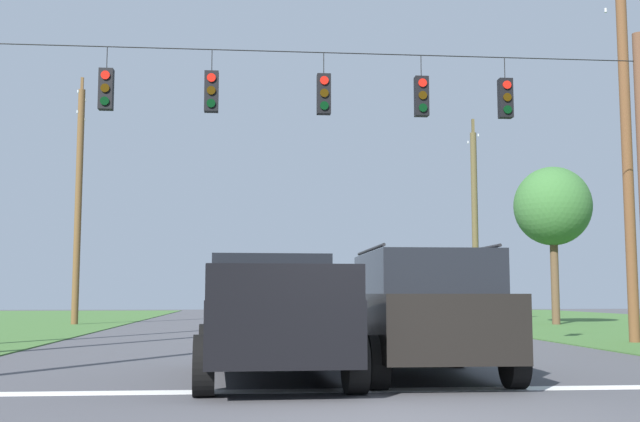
{
  "coord_description": "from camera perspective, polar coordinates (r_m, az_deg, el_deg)",
  "views": [
    {
      "loc": [
        -1.54,
        -8.23,
        1.33
      ],
      "look_at": [
        0.23,
        11.46,
        3.41
      ],
      "focal_mm": 44.17,
      "sensor_mm": 36.0,
      "label": 1
    }
  ],
  "objects": [
    {
      "name": "lane_dash_1",
      "position": [
        24.63,
        -1.56,
        -9.1
      ],
      "size": [
        2.5,
        0.15,
        0.01
      ],
      "primitive_type": "cube",
      "rotation": [
        0.0,
        0.0,
        1.57
      ],
      "color": "white",
      "rests_on": "ground"
    },
    {
      "name": "lane_dash_3",
      "position": [
        35.71,
        -2.69,
        -8.14
      ],
      "size": [
        2.5,
        0.15,
        0.01
      ],
      "primitive_type": "cube",
      "rotation": [
        0.0,
        0.0,
        1.57
      ],
      "color": "white",
      "rests_on": "ground"
    },
    {
      "name": "lane_dash_4",
      "position": [
        46.38,
        -3.26,
        -7.65
      ],
      "size": [
        2.5,
        0.15,
        0.01
      ],
      "primitive_type": "cube",
      "rotation": [
        0.0,
        0.0,
        1.57
      ],
      "color": "white",
      "rests_on": "ground"
    },
    {
      "name": "suv_black",
      "position": [
        12.86,
        7.39,
        -7.17
      ],
      "size": [
        2.24,
        4.81,
        2.05
      ],
      "color": "black",
      "rests_on": "ground"
    },
    {
      "name": "utility_pole_far_left",
      "position": [
        35.93,
        -17.1,
        0.8
      ],
      "size": [
        0.3,
        1.6,
        10.89
      ],
      "color": "brown",
      "rests_on": "ground"
    },
    {
      "name": "pickup_truck",
      "position": [
        12.44,
        -3.59,
        -7.68
      ],
      "size": [
        2.46,
        5.48,
        1.95
      ],
      "color": "black",
      "rests_on": "ground"
    },
    {
      "name": "overhead_signal_span",
      "position": [
        18.26,
        0.19,
        3.42
      ],
      "size": [
        15.78,
        0.31,
        7.68
      ],
      "color": "brown",
      "rests_on": "ground"
    },
    {
      "name": "utility_pole_far_right",
      "position": [
        36.55,
        11.16,
        -0.88
      ],
      "size": [
        0.29,
        1.75,
        9.38
      ],
      "color": "brown",
      "rests_on": "ground"
    },
    {
      "name": "stop_bar_stripe",
      "position": [
        11.16,
        2.91,
        -12.83
      ],
      "size": [
        12.96,
        0.45,
        0.01
      ],
      "primitive_type": "cube",
      "color": "white",
      "rests_on": "ground"
    },
    {
      "name": "tree_roadside_right",
      "position": [
        35.64,
        16.5,
        0.29
      ],
      "size": [
        3.33,
        3.33,
        6.84
      ],
      "color": "brown",
      "rests_on": "ground"
    },
    {
      "name": "lane_dash_0",
      "position": [
        17.09,
        0.05,
        -10.47
      ],
      "size": [
        2.5,
        0.15,
        0.01
      ],
      "primitive_type": "cube",
      "rotation": [
        0.0,
        0.0,
        1.57
      ],
      "color": "white",
      "rests_on": "ground"
    },
    {
      "name": "lane_dash_2",
      "position": [
        31.88,
        -2.39,
        -8.4
      ],
      "size": [
        2.5,
        0.15,
        0.01
      ],
      "primitive_type": "cube",
      "rotation": [
        0.0,
        0.0,
        1.57
      ],
      "color": "white",
      "rests_on": "ground"
    },
    {
      "name": "utility_pole_mid_right",
      "position": [
        23.48,
        21.31,
        5.22
      ],
      "size": [
        0.29,
        2.0,
        11.61
      ],
      "color": "brown",
      "rests_on": "ground"
    },
    {
      "name": "distant_car_crossing_white",
      "position": [
        31.58,
        6.71,
        -6.96
      ],
      "size": [
        2.1,
        4.34,
        1.52
      ],
      "color": "silver",
      "rests_on": "ground"
    }
  ]
}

